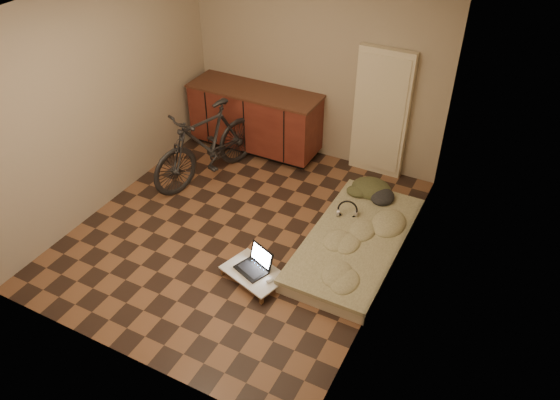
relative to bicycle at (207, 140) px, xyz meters
The scene contains 10 objects.
room_shell 1.42m from the bicycle, 39.72° to the right, with size 3.50×4.00×2.60m.
cabinets 0.95m from the bicycle, 78.71° to the left, with size 1.84×0.62×0.91m.
appliance_panel 2.23m from the bicycle, 31.68° to the left, with size 0.70×0.10×1.70m, color #F1E3BE.
bicycle is the anchor object (origin of this frame).
futon 2.33m from the bicycle, 11.66° to the right, with size 0.98×2.03×0.17m.
clothing_pile 2.18m from the bicycle, 10.85° to the left, with size 0.51×0.43×0.21m, color #3F4227, non-canonical shape.
headphones 2.03m from the bicycle, ahead, with size 0.26×0.24×0.17m, color black, non-canonical shape.
lap_desk 2.08m from the bicycle, 43.59° to the right, with size 0.74×0.59×0.11m.
laptop 2.02m from the bicycle, 42.79° to the right, with size 0.41×0.39×0.22m.
mouse 2.26m from the bicycle, 40.59° to the right, with size 0.06×0.10×0.03m, color silver.
Camera 1 is at (2.66, -4.14, 4.06)m, focal length 35.00 mm.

